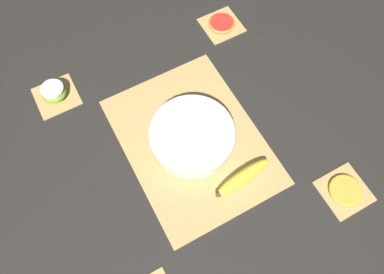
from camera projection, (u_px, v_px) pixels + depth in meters
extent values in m
plane|color=black|center=(192.00, 141.00, 1.12)|extent=(6.00, 6.00, 0.00)
cube|color=tan|center=(192.00, 141.00, 1.12)|extent=(0.51, 0.39, 0.01)
cube|color=brown|center=(161.00, 89.00, 1.19)|extent=(0.01, 0.38, 0.00)
cube|color=brown|center=(169.00, 101.00, 1.17)|extent=(0.01, 0.38, 0.00)
cube|color=brown|center=(176.00, 114.00, 1.15)|extent=(0.01, 0.38, 0.00)
cube|color=brown|center=(184.00, 127.00, 1.13)|extent=(0.01, 0.38, 0.00)
cube|color=brown|center=(192.00, 141.00, 1.12)|extent=(0.01, 0.38, 0.00)
cube|color=brown|center=(200.00, 155.00, 1.10)|extent=(0.01, 0.38, 0.00)
cube|color=brown|center=(209.00, 169.00, 1.08)|extent=(0.01, 0.38, 0.00)
cube|color=brown|center=(218.00, 184.00, 1.06)|extent=(0.01, 0.38, 0.00)
cube|color=brown|center=(227.00, 200.00, 1.04)|extent=(0.01, 0.38, 0.00)
cube|color=tan|center=(56.00, 96.00, 1.18)|extent=(0.13, 0.13, 0.01)
cube|color=brown|center=(53.00, 88.00, 1.19)|extent=(0.00, 0.13, 0.00)
cube|color=brown|center=(56.00, 96.00, 1.18)|extent=(0.00, 0.13, 0.00)
cube|color=brown|center=(60.00, 104.00, 1.17)|extent=(0.00, 0.13, 0.00)
cube|color=tan|center=(222.00, 25.00, 1.30)|extent=(0.13, 0.13, 0.01)
cube|color=brown|center=(217.00, 18.00, 1.32)|extent=(0.00, 0.13, 0.00)
cube|color=brown|center=(222.00, 25.00, 1.30)|extent=(0.00, 0.13, 0.00)
cube|color=brown|center=(226.00, 31.00, 1.29)|extent=(0.00, 0.13, 0.00)
cube|color=tan|center=(344.00, 191.00, 1.05)|extent=(0.13, 0.13, 0.01)
cube|color=brown|center=(338.00, 181.00, 1.06)|extent=(0.00, 0.13, 0.00)
cube|color=brown|center=(345.00, 191.00, 1.05)|extent=(0.00, 0.13, 0.00)
cube|color=brown|center=(352.00, 201.00, 1.04)|extent=(0.00, 0.13, 0.00)
cylinder|color=silver|center=(192.00, 136.00, 1.09)|extent=(0.25, 0.25, 0.06)
torus|color=silver|center=(192.00, 133.00, 1.07)|extent=(0.25, 0.25, 0.01)
cylinder|color=#F7EFC6|center=(208.00, 140.00, 1.09)|extent=(0.03, 0.03, 0.01)
cylinder|color=#F7EFC6|center=(211.00, 149.00, 1.06)|extent=(0.03, 0.03, 0.01)
cylinder|color=#F7EFC6|center=(195.00, 153.00, 1.07)|extent=(0.03, 0.03, 0.01)
cylinder|color=#F7EFC6|center=(209.00, 160.00, 1.07)|extent=(0.02, 0.02, 0.01)
cylinder|color=#F7EFC6|center=(196.00, 112.00, 1.11)|extent=(0.03, 0.03, 0.01)
cylinder|color=#F7EFC6|center=(170.00, 147.00, 1.05)|extent=(0.03, 0.03, 0.01)
cylinder|color=#F7EFC6|center=(197.00, 126.00, 1.08)|extent=(0.03, 0.03, 0.01)
cylinder|color=#F7EFC6|center=(174.00, 133.00, 1.10)|extent=(0.03, 0.03, 0.01)
cylinder|color=#F7EFC6|center=(195.00, 164.00, 1.03)|extent=(0.03, 0.03, 0.01)
cube|color=#EFEACC|center=(207.00, 160.00, 1.05)|extent=(0.02, 0.02, 0.02)
cube|color=#EFEACC|center=(192.00, 127.00, 1.10)|extent=(0.03, 0.03, 0.03)
cube|color=#EFEACC|center=(211.00, 124.00, 1.12)|extent=(0.02, 0.02, 0.02)
cube|color=#EFEACC|center=(164.00, 136.00, 1.06)|extent=(0.02, 0.02, 0.02)
cube|color=#EFEACC|center=(220.00, 130.00, 1.11)|extent=(0.03, 0.03, 0.03)
cube|color=#EFEACC|center=(183.00, 112.00, 1.11)|extent=(0.03, 0.03, 0.03)
cube|color=#EFEACC|center=(183.00, 156.00, 1.07)|extent=(0.03, 0.03, 0.03)
cube|color=#EFEACC|center=(183.00, 143.00, 1.06)|extent=(0.03, 0.03, 0.03)
cube|color=#EFEACC|center=(169.00, 115.00, 1.12)|extent=(0.03, 0.03, 0.03)
ellipsoid|color=#F9A338|center=(208.00, 107.00, 1.10)|extent=(0.03, 0.02, 0.01)
ellipsoid|color=#F9A338|center=(180.00, 121.00, 1.13)|extent=(0.03, 0.02, 0.01)
ellipsoid|color=#F9A338|center=(173.00, 108.00, 1.10)|extent=(0.03, 0.01, 0.01)
ellipsoid|color=red|center=(208.00, 119.00, 1.09)|extent=(0.03, 0.02, 0.01)
ellipsoid|color=#F9A338|center=(159.00, 144.00, 1.06)|extent=(0.02, 0.01, 0.01)
ellipsoid|color=red|center=(192.00, 153.00, 1.04)|extent=(0.03, 0.02, 0.01)
ellipsoid|color=red|center=(215.00, 129.00, 1.08)|extent=(0.03, 0.01, 0.01)
ellipsoid|color=#F9A338|center=(197.00, 169.00, 1.06)|extent=(0.03, 0.02, 0.01)
ellipsoid|color=yellow|center=(243.00, 177.00, 1.05)|extent=(0.06, 0.18, 0.04)
sphere|color=#473819|center=(218.00, 194.00, 1.03)|extent=(0.02, 0.02, 0.02)
ellipsoid|color=#7FAD38|center=(54.00, 92.00, 1.16)|extent=(0.08, 0.08, 0.04)
cylinder|color=#EFEACC|center=(52.00, 89.00, 1.14)|extent=(0.07, 0.07, 0.00)
cylinder|color=#F9A338|center=(346.00, 190.00, 1.04)|extent=(0.08, 0.08, 0.01)
torus|color=#F4A82D|center=(346.00, 190.00, 1.04)|extent=(0.09, 0.09, 0.01)
cylinder|color=red|center=(222.00, 23.00, 1.30)|extent=(0.08, 0.08, 0.01)
torus|color=orange|center=(222.00, 23.00, 1.30)|extent=(0.09, 0.09, 0.01)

